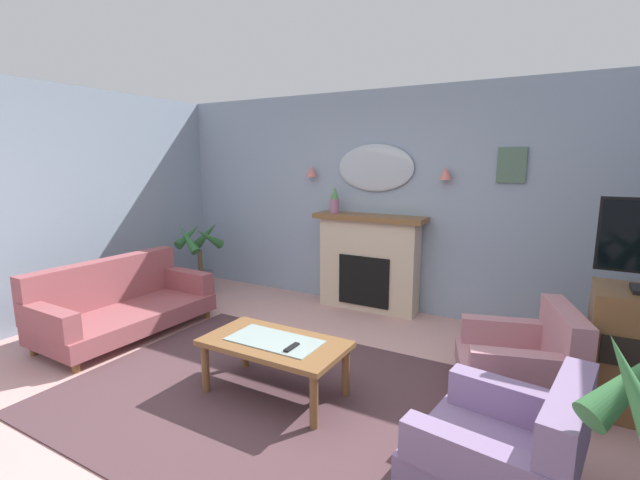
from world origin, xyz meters
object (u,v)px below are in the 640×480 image
(mantel_vase_right, at_px, (335,200))
(potted_plant_tall_palm, at_px, (200,261))
(fireplace, at_px, (368,263))
(wall_sconce_left, at_px, (312,171))
(framed_picture, at_px, (512,165))
(tv_remote, at_px, (292,348))
(floral_couch, at_px, (121,303))
(armchair_beside_couch, at_px, (511,445))
(wall_mirror, at_px, (375,168))
(coffee_table, at_px, (275,348))
(wall_sconce_right, at_px, (446,173))
(armchair_near_fireplace, at_px, (526,357))

(mantel_vase_right, relative_size, potted_plant_tall_palm, 0.33)
(fireplace, relative_size, wall_sconce_left, 9.71)
(framed_picture, relative_size, potted_plant_tall_palm, 0.36)
(mantel_vase_right, bearing_deg, framed_picture, 5.27)
(tv_remote, height_order, floral_couch, floral_couch)
(fireplace, relative_size, tv_remote, 8.50)
(floral_couch, relative_size, armchair_beside_couch, 1.88)
(wall_mirror, xyz_separation_m, tv_remote, (0.37, -2.41, -1.26))
(mantel_vase_right, height_order, wall_mirror, wall_mirror)
(wall_mirror, relative_size, framed_picture, 2.67)
(mantel_vase_right, distance_m, wall_sconce_left, 0.54)
(wall_mirror, relative_size, armchair_beside_couch, 1.04)
(framed_picture, bearing_deg, floral_couch, -148.37)
(potted_plant_tall_palm, bearing_deg, coffee_table, -34.54)
(wall_sconce_left, bearing_deg, wall_sconce_right, 0.00)
(wall_mirror, distance_m, armchair_near_fireplace, 2.72)
(fireplace, distance_m, armchair_beside_couch, 3.10)
(coffee_table, bearing_deg, tv_remote, -17.82)
(mantel_vase_right, height_order, wall_sconce_left, wall_sconce_left)
(coffee_table, relative_size, floral_couch, 0.63)
(wall_sconce_left, height_order, potted_plant_tall_palm, wall_sconce_left)
(framed_picture, height_order, tv_remote, framed_picture)
(wall_sconce_left, bearing_deg, floral_couch, -118.17)
(tv_remote, bearing_deg, wall_mirror, 98.83)
(framed_picture, bearing_deg, potted_plant_tall_palm, -169.72)
(floral_couch, bearing_deg, armchair_beside_couch, -7.00)
(fireplace, relative_size, framed_picture, 3.78)
(mantel_vase_right, bearing_deg, armchair_near_fireplace, -27.89)
(wall_mirror, bearing_deg, armchair_beside_couch, -54.00)
(fireplace, relative_size, floral_couch, 0.78)
(wall_sconce_left, relative_size, framed_picture, 0.39)
(armchair_beside_couch, distance_m, armchair_near_fireplace, 1.20)
(wall_mirror, xyz_separation_m, armchair_near_fireplace, (1.86, -1.39, -1.40))
(coffee_table, bearing_deg, armchair_beside_couch, -8.22)
(floral_couch, distance_m, armchair_near_fireplace, 3.89)
(fireplace, bearing_deg, tv_remote, -80.63)
(framed_picture, height_order, armchair_beside_couch, framed_picture)
(wall_sconce_left, bearing_deg, tv_remote, -62.58)
(fireplace, height_order, framed_picture, framed_picture)
(fireplace, xyz_separation_m, coffee_table, (0.18, -2.20, -0.19))
(wall_mirror, bearing_deg, fireplace, -90.00)
(wall_mirror, bearing_deg, mantel_vase_right, -159.30)
(wall_sconce_left, height_order, floral_couch, wall_sconce_left)
(wall_mirror, xyz_separation_m, wall_sconce_right, (0.85, -0.05, -0.05))
(wall_sconce_left, height_order, wall_sconce_right, same)
(floral_couch, bearing_deg, fireplace, 45.29)
(coffee_table, relative_size, armchair_near_fireplace, 1.09)
(wall_sconce_right, bearing_deg, armchair_beside_couch, -67.88)
(coffee_table, xyz_separation_m, armchair_near_fireplace, (1.68, 0.95, -0.08))
(coffee_table, bearing_deg, wall_sconce_right, 73.68)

